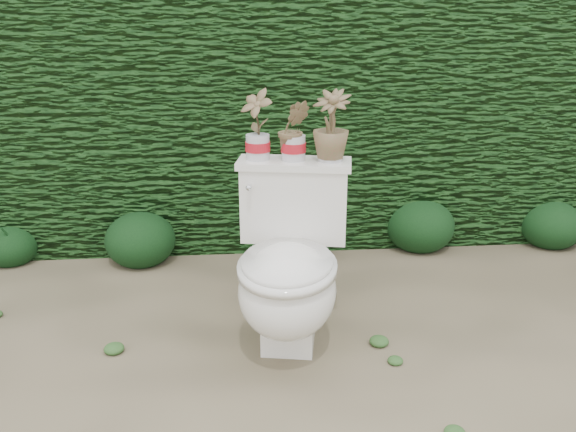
{
  "coord_description": "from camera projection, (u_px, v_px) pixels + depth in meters",
  "views": [
    {
      "loc": [
        -0.31,
        -2.29,
        1.44
      ],
      "look_at": [
        -0.1,
        0.21,
        0.55
      ],
      "focal_mm": 38.0,
      "sensor_mm": 36.0,
      "label": 1
    }
  ],
  "objects": [
    {
      "name": "potted_plant_right",
      "position": [
        331.0,
        128.0,
        2.61
      ],
      "size": [
        0.22,
        0.22,
        0.29
      ],
      "primitive_type": "imported",
      "rotation": [
        0.0,
        0.0,
        5.81
      ],
      "color": "#24732C",
      "rests_on": "toilet"
    },
    {
      "name": "potted_plant_center",
      "position": [
        294.0,
        132.0,
        2.63
      ],
      "size": [
        0.14,
        0.12,
        0.25
      ],
      "primitive_type": "imported",
      "rotation": [
        0.0,
        0.0,
        -0.04
      ],
      "color": "#24732C",
      "rests_on": "toilet"
    },
    {
      "name": "ground",
      "position": [
        314.0,
        350.0,
        2.65
      ],
      "size": [
        60.0,
        60.0,
        0.0
      ],
      "primitive_type": "plane",
      "color": "gray",
      "rests_on": "ground"
    },
    {
      "name": "liriope_clump_3",
      "position": [
        301.0,
        232.0,
        3.59
      ],
      "size": [
        0.38,
        0.38,
        0.3
      ],
      "primitive_type": "ellipsoid",
      "color": "#143914",
      "rests_on": "ground"
    },
    {
      "name": "liriope_clump_4",
      "position": [
        420.0,
        221.0,
        3.72
      ],
      "size": [
        0.42,
        0.42,
        0.34
      ],
      "primitive_type": "ellipsoid",
      "color": "#143914",
      "rests_on": "ground"
    },
    {
      "name": "potted_plant_left",
      "position": [
        257.0,
        126.0,
        2.64
      ],
      "size": [
        0.18,
        0.18,
        0.29
      ],
      "primitive_type": "imported",
      "rotation": [
        0.0,
        0.0,
        5.49
      ],
      "color": "#24732C",
      "rests_on": "toilet"
    },
    {
      "name": "liriope_clump_1",
      "position": [
        10.0,
        241.0,
        3.52
      ],
      "size": [
        0.31,
        0.31,
        0.25
      ],
      "primitive_type": "ellipsoid",
      "color": "#143914",
      "rests_on": "ground"
    },
    {
      "name": "liriope_clump_2",
      "position": [
        140.0,
        235.0,
        3.51
      ],
      "size": [
        0.4,
        0.4,
        0.32
      ],
      "primitive_type": "ellipsoid",
      "color": "#143914",
      "rests_on": "ground"
    },
    {
      "name": "hedge",
      "position": [
        284.0,
        106.0,
        3.89
      ],
      "size": [
        8.0,
        1.0,
        1.6
      ],
      "primitive_type": "cube",
      "color": "#24561C",
      "rests_on": "ground"
    },
    {
      "name": "toilet",
      "position": [
        289.0,
        270.0,
        2.59
      ],
      "size": [
        0.57,
        0.75,
        0.78
      ],
      "rotation": [
        0.0,
        0.0,
        -0.18
      ],
      "color": "white",
      "rests_on": "ground"
    },
    {
      "name": "liriope_clump_5",
      "position": [
        552.0,
        220.0,
        3.77
      ],
      "size": [
        0.38,
        0.38,
        0.3
      ],
      "primitive_type": "ellipsoid",
      "color": "#143914",
      "rests_on": "ground"
    }
  ]
}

